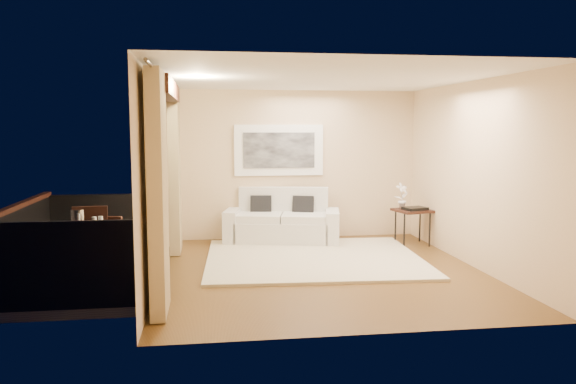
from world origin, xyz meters
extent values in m
plane|color=brown|center=(0.00, 0.00, 0.00)|extent=(5.00, 5.00, 0.00)
plane|color=white|center=(0.00, 0.00, 2.70)|extent=(5.00, 5.00, 0.00)
plane|color=#D1B48C|center=(0.00, 2.50, 1.35)|extent=(4.50, 0.00, 4.50)
plane|color=#D1B48C|center=(0.00, -2.50, 1.35)|extent=(4.50, 0.00, 4.50)
plane|color=#D1B48C|center=(2.25, 0.00, 1.35)|extent=(0.00, 5.00, 5.00)
plane|color=#D1B48C|center=(-2.25, 1.85, 1.35)|extent=(0.00, 2.70, 2.70)
plane|color=#D1B48C|center=(-2.25, -1.85, 1.35)|extent=(0.00, 2.70, 2.70)
plane|color=#D1B48C|center=(-2.25, 0.00, 2.55)|extent=(0.00, 2.40, 2.40)
cube|color=black|center=(-2.13, 0.00, 2.52)|extent=(0.28, 2.40, 0.22)
cube|color=#605B56|center=(-3.15, 0.00, -0.06)|extent=(1.80, 2.60, 0.12)
cube|color=black|center=(-4.01, 0.00, 0.50)|extent=(0.06, 2.60, 1.00)
cube|color=black|center=(-3.15, 1.27, 0.50)|extent=(1.80, 0.06, 1.00)
cube|color=black|center=(-3.15, -1.27, 0.50)|extent=(1.80, 0.06, 1.00)
cube|color=black|center=(-4.01, 0.00, 1.02)|extent=(0.10, 2.60, 0.06)
cube|color=tan|center=(-2.11, 1.55, 1.32)|extent=(0.16, 0.75, 2.62)
cube|color=tan|center=(-2.11, -1.55, 1.32)|extent=(0.16, 0.75, 2.62)
cylinder|color=#4C473F|center=(-2.11, 0.00, 2.63)|extent=(0.04, 4.80, 0.04)
cube|color=white|center=(-0.30, 2.47, 1.62)|extent=(1.62, 0.05, 0.92)
cube|color=black|center=(-0.30, 2.44, 1.62)|extent=(1.30, 0.02, 0.64)
cube|color=beige|center=(0.02, 0.69, 0.02)|extent=(3.41, 3.01, 0.04)
cube|color=silver|center=(-0.30, 2.02, 0.20)|extent=(1.75, 1.17, 0.40)
cube|color=silver|center=(-0.23, 2.34, 0.57)|extent=(1.62, 0.54, 0.78)
cube|color=silver|center=(-1.16, 2.20, 0.29)|extent=(0.40, 0.88, 0.59)
cube|color=silver|center=(0.57, 1.84, 0.29)|extent=(0.40, 0.88, 0.59)
cube|color=silver|center=(-0.68, 2.07, 0.46)|extent=(0.90, 0.90, 0.13)
cube|color=silver|center=(0.08, 1.91, 0.46)|extent=(0.90, 0.90, 0.13)
cube|color=black|center=(-0.65, 2.29, 0.62)|extent=(0.40, 0.22, 0.39)
cube|color=black|center=(0.10, 2.13, 0.62)|extent=(0.41, 0.29, 0.39)
cube|color=black|center=(1.93, 1.57, 0.60)|extent=(0.68, 0.68, 0.04)
cylinder|color=black|center=(1.70, 1.34, 0.29)|extent=(0.03, 0.03, 0.58)
cylinder|color=black|center=(2.16, 1.34, 0.29)|extent=(0.03, 0.03, 0.58)
cylinder|color=black|center=(1.70, 1.80, 0.29)|extent=(0.03, 0.03, 0.58)
cylinder|color=black|center=(2.16, 1.80, 0.29)|extent=(0.03, 0.03, 0.58)
cube|color=black|center=(1.94, 1.50, 0.64)|extent=(0.44, 0.37, 0.05)
imported|color=white|center=(1.79, 1.75, 0.84)|extent=(0.28, 0.23, 0.45)
cube|color=black|center=(-3.13, -0.28, 0.75)|extent=(0.78, 0.78, 0.05)
cylinder|color=black|center=(-3.40, -0.54, 0.36)|extent=(0.04, 0.04, 0.72)
cylinder|color=black|center=(-2.87, -0.54, 0.36)|extent=(0.04, 0.04, 0.72)
cylinder|color=black|center=(-3.40, -0.01, 0.36)|extent=(0.04, 0.04, 0.72)
cylinder|color=black|center=(-2.87, -0.01, 0.36)|extent=(0.04, 0.04, 0.72)
cube|color=black|center=(-2.83, 0.06, 0.40)|extent=(0.47, 0.47, 0.04)
cube|color=black|center=(-2.88, -0.10, 0.62)|extent=(0.37, 0.16, 0.49)
cylinder|color=black|center=(-2.64, 0.16, 0.19)|extent=(0.03, 0.03, 0.38)
cylinder|color=black|center=(-2.93, 0.25, 0.19)|extent=(0.03, 0.03, 0.38)
cylinder|color=black|center=(-2.73, -0.13, 0.19)|extent=(0.03, 0.03, 0.38)
cylinder|color=black|center=(-3.02, -0.03, 0.19)|extent=(0.03, 0.03, 0.38)
cube|color=black|center=(-3.08, -0.37, 0.47)|extent=(0.48, 0.48, 0.05)
cube|color=black|center=(-3.10, -0.17, 0.73)|extent=(0.44, 0.10, 0.57)
cylinder|color=black|center=(-3.23, -0.56, 0.22)|extent=(0.03, 0.03, 0.45)
cylinder|color=black|center=(-2.88, -0.52, 0.22)|extent=(0.03, 0.03, 0.45)
cylinder|color=black|center=(-3.27, -0.21, 0.22)|extent=(0.03, 0.03, 0.45)
cylinder|color=black|center=(-2.92, -0.17, 0.22)|extent=(0.03, 0.03, 0.45)
cylinder|color=white|center=(-3.25, -0.17, 0.87)|extent=(0.18, 0.18, 0.20)
cylinder|color=red|center=(-3.03, -0.13, 0.81)|extent=(0.06, 0.06, 0.07)
cylinder|color=white|center=(-3.19, -0.42, 0.86)|extent=(0.04, 0.04, 0.18)
cylinder|color=white|center=(-3.02, -0.32, 0.83)|extent=(0.06, 0.06, 0.12)
cylinder|color=white|center=(-2.95, -0.27, 0.83)|extent=(0.06, 0.06, 0.12)
camera|label=1|loc=(-1.56, -7.65, 2.02)|focal=35.00mm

